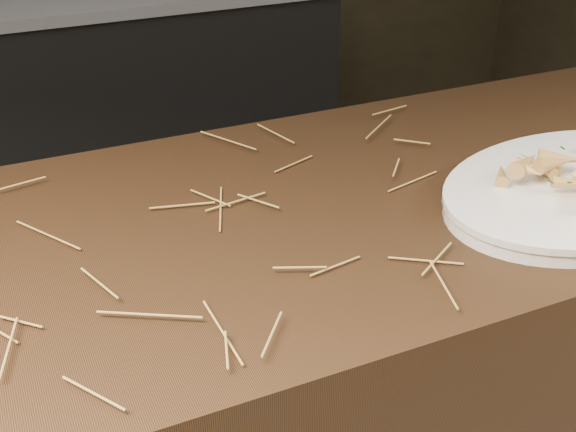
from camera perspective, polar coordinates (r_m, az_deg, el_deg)
name	(u,v)px	position (r m, az deg, el deg)	size (l,w,h in m)	color
back_counter	(100,99)	(2.98, -14.61, 8.91)	(1.82, 0.62, 0.84)	black
straw_bedding	(114,246)	(1.04, -13.62, -2.29)	(1.40, 0.60, 0.02)	#A1873C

